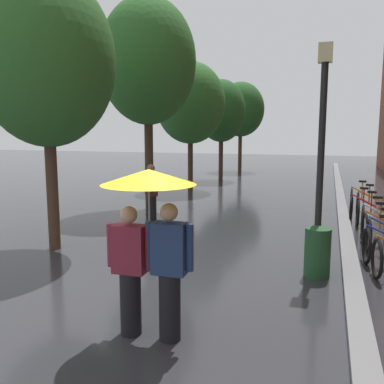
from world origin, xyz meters
The scene contains 15 objects.
ground_plane centered at (0.00, 0.00, 0.00)m, with size 80.00×80.00×0.00m, color #2D2D33.
kerb_strip centered at (3.20, 10.00, 0.06)m, with size 0.30×36.00×0.12m, color slate.
street_tree_0 centered at (-2.76, 2.62, 3.90)m, with size 2.78×2.78×5.66m.
street_tree_1 centered at (-2.71, 7.47, 4.60)m, with size 2.99×2.99×6.55m.
street_tree_2 centered at (-2.88, 12.15, 3.64)m, with size 2.92×2.92×5.35m.
street_tree_3 centered at (-2.56, 16.11, 3.48)m, with size 2.44×2.44×5.07m.
street_tree_4 centered at (-2.58, 21.04, 3.79)m, with size 2.90×2.90×5.48m.
parked_bicycle_5 centered at (4.04, 6.90, 0.38)m, with size 1.10×0.74×0.96m.
parked_bicycle_6 centered at (3.90, 7.59, 0.38)m, with size 1.15×0.81×0.96m.
parked_bicycle_7 centered at (4.11, 8.38, 0.38)m, with size 1.15×0.81×0.96m.
parked_bicycle_8 centered at (3.98, 9.26, 0.38)m, with size 1.12×0.77×0.96m.
couple_under_umbrella centered at (0.76, -0.26, 1.37)m, with size 1.12×1.12×2.06m.
street_lamp_post centered at (2.60, 3.07, 2.35)m, with size 0.24×0.24×3.98m.
litter_bin centered at (2.62, 2.59, 0.42)m, with size 0.44×0.44×0.85m, color #1E4C28.
pedestrian_walking_midground centered at (-1.70, 5.31, 0.87)m, with size 0.46×0.46×1.63m.
Camera 1 is at (2.74, -4.65, 2.50)m, focal length 38.86 mm.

